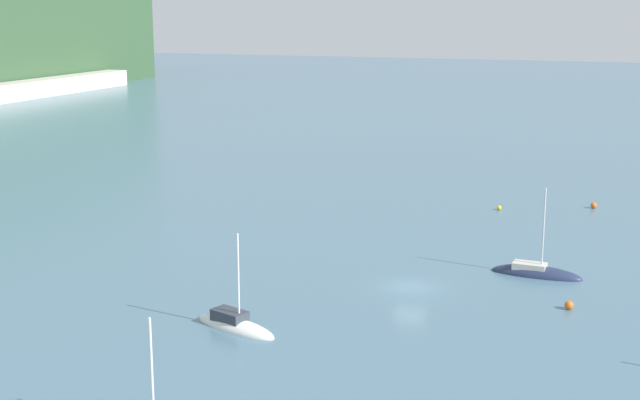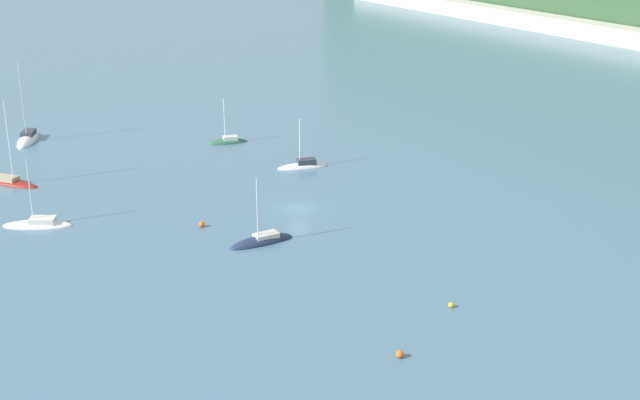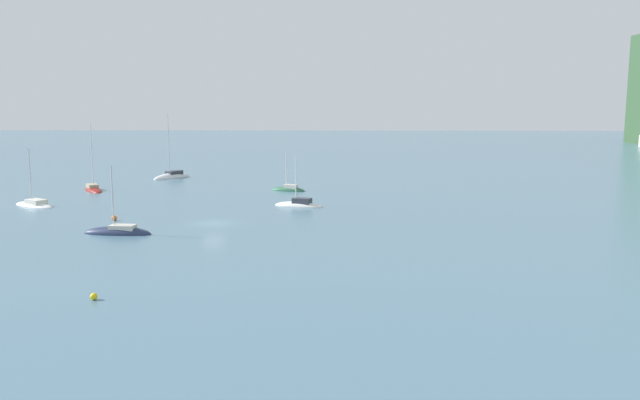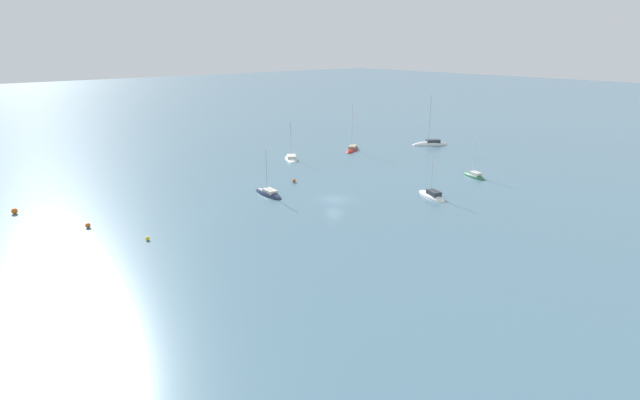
{
  "view_description": "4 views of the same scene",
  "coord_description": "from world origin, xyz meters",
  "px_view_note": "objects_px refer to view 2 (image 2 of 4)",
  "views": [
    {
      "loc": [
        -65.55,
        -16.01,
        21.79
      ],
      "look_at": [
        16.3,
        13.48,
        2.66
      ],
      "focal_mm": 50.0,
      "sensor_mm": 36.0,
      "label": 1
    },
    {
      "loc": [
        83.25,
        -53.65,
        37.35
      ],
      "look_at": [
        3.1,
        1.02,
        1.83
      ],
      "focal_mm": 50.0,
      "sensor_mm": 36.0,
      "label": 2
    },
    {
      "loc": [
        71.31,
        14.98,
        13.42
      ],
      "look_at": [
        5.65,
        12.73,
        3.67
      ],
      "focal_mm": 35.0,
      "sensor_mm": 36.0,
      "label": 3
    },
    {
      "loc": [
        50.56,
        56.33,
        23.93
      ],
      "look_at": [
        7.37,
        5.19,
        2.68
      ],
      "focal_mm": 28.0,
      "sensor_mm": 36.0,
      "label": 4
    }
  ],
  "objects_px": {
    "sailboat_1": "(303,167)",
    "sailboat_3": "(28,140)",
    "sailboat_2": "(38,225)",
    "sailboat_4": "(262,242)",
    "mooring_buoy_3": "(451,305)",
    "sailboat_5": "(11,183)",
    "mooring_buoy_1": "(202,224)",
    "mooring_buoy_0": "(400,354)",
    "sailboat_0": "(228,142)"
  },
  "relations": [
    {
      "from": "mooring_buoy_0",
      "to": "mooring_buoy_1",
      "type": "relative_size",
      "value": 1.02
    },
    {
      "from": "sailboat_5",
      "to": "mooring_buoy_0",
      "type": "height_order",
      "value": "sailboat_5"
    },
    {
      "from": "mooring_buoy_0",
      "to": "sailboat_2",
      "type": "bearing_deg",
      "value": -161.57
    },
    {
      "from": "sailboat_0",
      "to": "mooring_buoy_3",
      "type": "relative_size",
      "value": 14.43
    },
    {
      "from": "sailboat_0",
      "to": "sailboat_3",
      "type": "height_order",
      "value": "sailboat_3"
    },
    {
      "from": "sailboat_2",
      "to": "mooring_buoy_1",
      "type": "distance_m",
      "value": 18.58
    },
    {
      "from": "sailboat_1",
      "to": "sailboat_5",
      "type": "distance_m",
      "value": 38.02
    },
    {
      "from": "sailboat_0",
      "to": "sailboat_2",
      "type": "xyz_separation_m",
      "value": [
        17.06,
        -33.68,
        0.01
      ]
    },
    {
      "from": "sailboat_3",
      "to": "sailboat_1",
      "type": "bearing_deg",
      "value": 68.25
    },
    {
      "from": "sailboat_0",
      "to": "mooring_buoy_1",
      "type": "distance_m",
      "value": 33.47
    },
    {
      "from": "sailboat_1",
      "to": "mooring_buoy_1",
      "type": "height_order",
      "value": "sailboat_1"
    },
    {
      "from": "sailboat_3",
      "to": "mooring_buoy_3",
      "type": "relative_size",
      "value": 25.68
    },
    {
      "from": "sailboat_2",
      "to": "sailboat_3",
      "type": "bearing_deg",
      "value": -72.5
    },
    {
      "from": "mooring_buoy_0",
      "to": "mooring_buoy_3",
      "type": "xyz_separation_m",
      "value": [
        -4.38,
        9.59,
        -0.08
      ]
    },
    {
      "from": "sailboat_2",
      "to": "sailboat_0",
      "type": "bearing_deg",
      "value": -120.26
    },
    {
      "from": "sailboat_1",
      "to": "sailboat_4",
      "type": "xyz_separation_m",
      "value": [
        19.49,
        -18.11,
        -0.05
      ]
    },
    {
      "from": "sailboat_4",
      "to": "mooring_buoy_0",
      "type": "height_order",
      "value": "sailboat_4"
    },
    {
      "from": "sailboat_4",
      "to": "sailboat_3",
      "type": "bearing_deg",
      "value": -76.83
    },
    {
      "from": "sailboat_3",
      "to": "mooring_buoy_1",
      "type": "relative_size",
      "value": 20.06
    },
    {
      "from": "mooring_buoy_0",
      "to": "mooring_buoy_1",
      "type": "distance_m",
      "value": 35.08
    },
    {
      "from": "sailboat_1",
      "to": "sailboat_2",
      "type": "relative_size",
      "value": 0.88
    },
    {
      "from": "sailboat_4",
      "to": "sailboat_5",
      "type": "bearing_deg",
      "value": -60.6
    },
    {
      "from": "sailboat_0",
      "to": "sailboat_3",
      "type": "distance_m",
      "value": 30.0
    },
    {
      "from": "sailboat_1",
      "to": "mooring_buoy_3",
      "type": "bearing_deg",
      "value": 93.93
    },
    {
      "from": "sailboat_2",
      "to": "mooring_buoy_1",
      "type": "xyz_separation_m",
      "value": [
        10.79,
        15.12,
        0.22
      ]
    },
    {
      "from": "mooring_buoy_1",
      "to": "sailboat_0",
      "type": "bearing_deg",
      "value": 146.32
    },
    {
      "from": "mooring_buoy_0",
      "to": "mooring_buoy_1",
      "type": "height_order",
      "value": "mooring_buoy_0"
    },
    {
      "from": "sailboat_1",
      "to": "mooring_buoy_0",
      "type": "xyz_separation_m",
      "value": [
        46.82,
        -21.19,
        0.21
      ]
    },
    {
      "from": "mooring_buoy_1",
      "to": "sailboat_2",
      "type": "bearing_deg",
      "value": -125.51
    },
    {
      "from": "sailboat_1",
      "to": "mooring_buoy_3",
      "type": "distance_m",
      "value": 44.0
    },
    {
      "from": "mooring_buoy_0",
      "to": "mooring_buoy_3",
      "type": "bearing_deg",
      "value": 114.51
    },
    {
      "from": "sailboat_2",
      "to": "mooring_buoy_0",
      "type": "bearing_deg",
      "value": 141.31
    },
    {
      "from": "sailboat_2",
      "to": "mooring_buoy_1",
      "type": "bearing_deg",
      "value": 177.37
    },
    {
      "from": "sailboat_4",
      "to": "sailboat_1",
      "type": "bearing_deg",
      "value": -128.99
    },
    {
      "from": "sailboat_2",
      "to": "sailboat_4",
      "type": "distance_m",
      "value": 26.09
    },
    {
      "from": "sailboat_5",
      "to": "sailboat_1",
      "type": "bearing_deg",
      "value": 33.24
    },
    {
      "from": "sailboat_2",
      "to": "sailboat_4",
      "type": "relative_size",
      "value": 1.03
    },
    {
      "from": "mooring_buoy_0",
      "to": "mooring_buoy_3",
      "type": "distance_m",
      "value": 10.55
    },
    {
      "from": "sailboat_4",
      "to": "sailboat_2",
      "type": "bearing_deg",
      "value": -41.39
    },
    {
      "from": "sailboat_0",
      "to": "sailboat_5",
      "type": "xyz_separation_m",
      "value": [
        0.69,
        -31.97,
        0.04
      ]
    },
    {
      "from": "sailboat_4",
      "to": "mooring_buoy_1",
      "type": "distance_m",
      "value": 8.4
    },
    {
      "from": "sailboat_3",
      "to": "mooring_buoy_3",
      "type": "xyz_separation_m",
      "value": [
        76.49,
        15.25,
        0.14
      ]
    },
    {
      "from": "mooring_buoy_1",
      "to": "sailboat_5",
      "type": "bearing_deg",
      "value": -153.72
    },
    {
      "from": "sailboat_2",
      "to": "mooring_buoy_0",
      "type": "xyz_separation_m",
      "value": [
        45.87,
        15.28,
        0.23
      ]
    },
    {
      "from": "sailboat_4",
      "to": "mooring_buoy_3",
      "type": "bearing_deg",
      "value": 109.78
    },
    {
      "from": "sailboat_2",
      "to": "sailboat_5",
      "type": "bearing_deg",
      "value": -63.09
    },
    {
      "from": "sailboat_3",
      "to": "mooring_buoy_0",
      "type": "height_order",
      "value": "sailboat_3"
    },
    {
      "from": "sailboat_0",
      "to": "mooring_buoy_0",
      "type": "xyz_separation_m",
      "value": [
        62.93,
        -18.4,
        0.23
      ]
    },
    {
      "from": "sailboat_3",
      "to": "sailboat_4",
      "type": "distance_m",
      "value": 54.24
    },
    {
      "from": "sailboat_1",
      "to": "sailboat_3",
      "type": "xyz_separation_m",
      "value": [
        -34.04,
        -26.84,
        -0.01
      ]
    }
  ]
}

